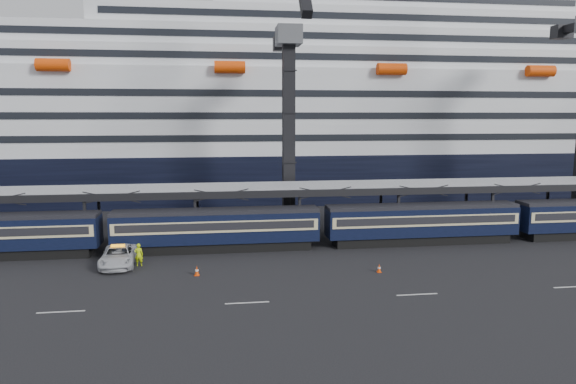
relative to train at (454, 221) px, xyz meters
name	(u,v)px	position (x,y,z in m)	size (l,w,h in m)	color
ground	(562,270)	(4.65, -10.00, -2.20)	(260.00, 260.00, 0.00)	black
train	(454,221)	(0.00, 0.00, 0.00)	(133.05, 3.00, 4.05)	black
canopy	(480,184)	(4.65, 4.00, 3.05)	(130.00, 6.25, 5.53)	gray
cruise_ship	(379,117)	(3.57, 35.99, 10.14)	(214.09, 28.84, 34.00)	black
crane_dark_near	(289,121)	(-15.35, 8.59, 9.73)	(4.50, 17.75, 35.08)	#45484C
pickup_truck	(118,256)	(-31.60, -3.77, -1.38)	(2.72, 5.89, 1.64)	#BBBDC3
worker	(139,255)	(-29.87, -4.14, -1.23)	(0.71, 0.46, 1.94)	#B7DA0B
traffic_cone_b	(197,271)	(-24.95, -7.44, -1.81)	(0.40, 0.40, 0.79)	#E94107
traffic_cone_c	(379,268)	(-10.40, -8.59, -1.86)	(0.35, 0.35, 0.70)	#E94107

